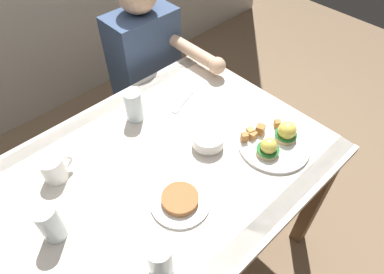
# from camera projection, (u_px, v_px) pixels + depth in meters

# --- Properties ---
(ground_plane) EXTENTS (6.00, 6.00, 0.00)m
(ground_plane) POSITION_uv_depth(u_px,v_px,m) (172.00, 252.00, 1.77)
(ground_plane) COLOR #7F664C
(dining_table) EXTENTS (1.20, 0.90, 0.74)m
(dining_table) POSITION_uv_depth(u_px,v_px,m) (165.00, 181.00, 1.30)
(dining_table) COLOR silver
(dining_table) RESTS_ON ground_plane
(eggs_benedict_plate) EXTENTS (0.27, 0.27, 0.09)m
(eggs_benedict_plate) POSITION_uv_depth(u_px,v_px,m) (275.00, 142.00, 1.27)
(eggs_benedict_plate) COLOR white
(eggs_benedict_plate) RESTS_ON dining_table
(fruit_bowl) EXTENTS (0.12, 0.12, 0.06)m
(fruit_bowl) POSITION_uv_depth(u_px,v_px,m) (208.00, 140.00, 1.27)
(fruit_bowl) COLOR white
(fruit_bowl) RESTS_ON dining_table
(coffee_mug) EXTENTS (0.11, 0.08, 0.09)m
(coffee_mug) POSITION_uv_depth(u_px,v_px,m) (54.00, 168.00, 1.15)
(coffee_mug) COLOR white
(coffee_mug) RESTS_ON dining_table
(fork) EXTENTS (0.15, 0.06, 0.00)m
(fork) POSITION_uv_depth(u_px,v_px,m) (182.00, 104.00, 1.45)
(fork) COLOR silver
(fork) RESTS_ON dining_table
(water_glass_near) EXTENTS (0.07, 0.07, 0.13)m
(water_glass_near) POSITION_uv_depth(u_px,v_px,m) (134.00, 108.00, 1.35)
(water_glass_near) COLOR silver
(water_glass_near) RESTS_ON dining_table
(water_glass_far) EXTENTS (0.07, 0.07, 0.13)m
(water_glass_far) POSITION_uv_depth(u_px,v_px,m) (161.00, 261.00, 0.93)
(water_glass_far) COLOR silver
(water_glass_far) RESTS_ON dining_table
(water_glass_extra) EXTENTS (0.07, 0.07, 0.14)m
(water_glass_extra) POSITION_uv_depth(u_px,v_px,m) (51.00, 225.00, 1.00)
(water_glass_extra) COLOR silver
(water_glass_extra) RESTS_ON dining_table
(side_plate) EXTENTS (0.20, 0.20, 0.04)m
(side_plate) POSITION_uv_depth(u_px,v_px,m) (180.00, 200.00, 1.11)
(side_plate) COLOR white
(side_plate) RESTS_ON dining_table
(diner_person) EXTENTS (0.34, 0.54, 1.14)m
(diner_person) POSITION_uv_depth(u_px,v_px,m) (149.00, 68.00, 1.78)
(diner_person) COLOR #33333D
(diner_person) RESTS_ON ground_plane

